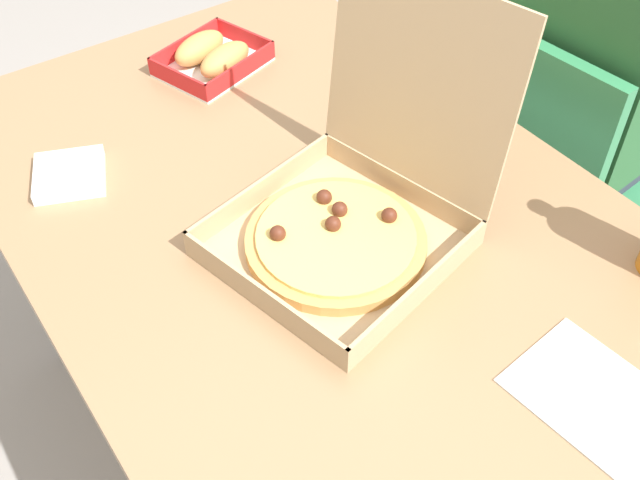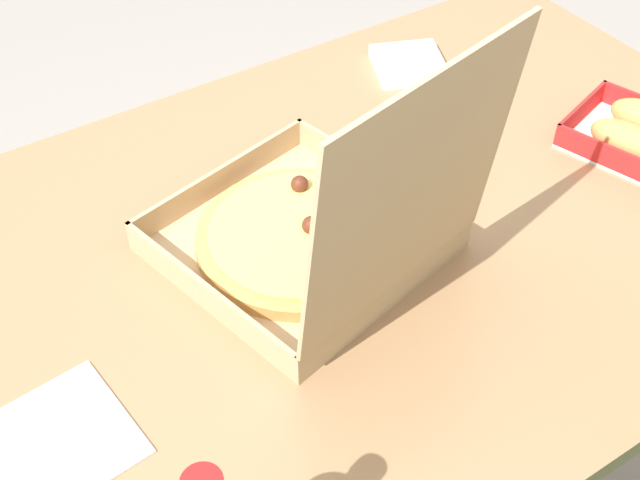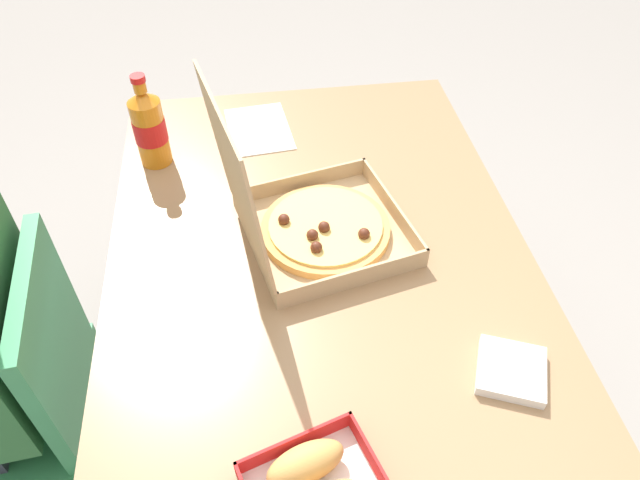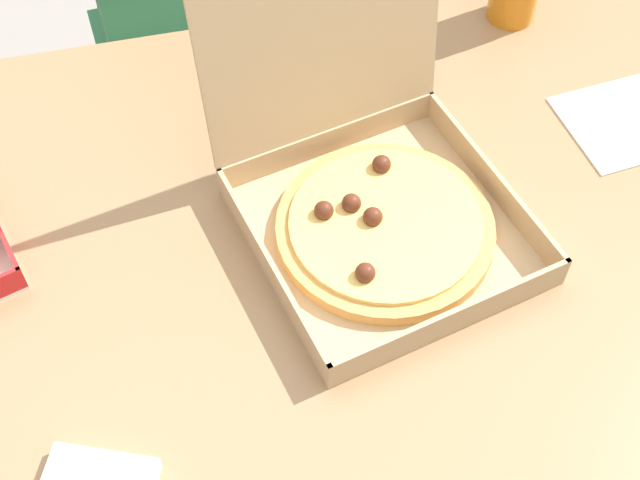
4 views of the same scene
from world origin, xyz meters
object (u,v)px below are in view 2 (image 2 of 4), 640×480
pizza_box_open (317,231)px  paper_menu (30,457)px  napkin_pile (409,64)px  bread_side_box (639,134)px

pizza_box_open → paper_menu: pizza_box_open is taller
pizza_box_open → paper_menu: 0.41m
pizza_box_open → paper_menu: size_ratio=1.93×
pizza_box_open → napkin_pile: 0.47m
paper_menu → napkin_pile: napkin_pile is taller
pizza_box_open → paper_menu: (0.40, 0.08, -0.05)m
paper_menu → napkin_pile: (-0.77, -0.37, 0.01)m
pizza_box_open → bread_side_box: 0.52m
paper_menu → pizza_box_open: bearing=-174.4°
pizza_box_open → napkin_pile: (-0.37, -0.29, -0.04)m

